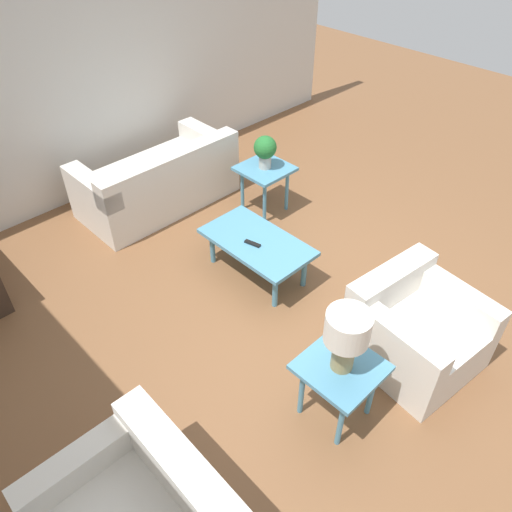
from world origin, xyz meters
The scene contains 10 objects.
ground_plane centered at (0.00, 0.00, 0.00)m, with size 14.00×14.00×0.00m, color brown.
wall_right centered at (3.06, 0.00, 1.35)m, with size 0.12×7.20×2.70m.
sofa centered at (2.21, -0.02, 0.30)m, with size 0.88×1.76×0.76m.
armchair centered at (-1.04, -0.15, 0.30)m, with size 0.97×0.95×0.74m.
coffee_table centered at (0.56, 0.03, 0.36)m, with size 1.07×0.59×0.41m.
side_table_plant centered at (1.30, -0.81, 0.46)m, with size 0.53×0.53×0.55m.
side_table_lamp centered at (-0.96, 0.71, 0.46)m, with size 0.53×0.53×0.55m.
potted_plant centered at (1.30, -0.81, 0.76)m, with size 0.25×0.25×0.37m.
table_lamp centered at (-0.96, 0.71, 0.87)m, with size 0.30×0.30×0.49m.
remote_control centered at (0.55, 0.10, 0.42)m, with size 0.16×0.08×0.02m.
Camera 1 is at (-2.07, 2.60, 3.30)m, focal length 35.00 mm.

